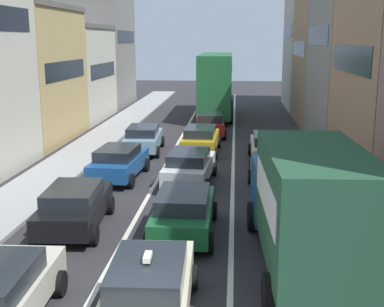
{
  "coord_description": "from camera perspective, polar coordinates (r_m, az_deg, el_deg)",
  "views": [
    {
      "loc": [
        1.73,
        -8.48,
        6.22
      ],
      "look_at": [
        0.0,
        12.0,
        1.6
      ],
      "focal_mm": 47.75,
      "sensor_mm": 36.0,
      "label": 1
    }
  ],
  "objects": [
    {
      "name": "sidewalk_left",
      "position": [
        30.33,
        -11.42,
        0.71
      ],
      "size": [
        2.6,
        64.0,
        0.14
      ],
      "primitive_type": "cube",
      "color": "#A3A3A3",
      "rests_on": "ground"
    },
    {
      "name": "lane_stripe_left",
      "position": [
        29.35,
        -1.99,
        0.43
      ],
      "size": [
        0.16,
        60.0,
        0.01
      ],
      "primitive_type": "cube",
      "color": "silver",
      "rests_on": "ground"
    },
    {
      "name": "lane_stripe_right",
      "position": [
        29.15,
        4.66,
        0.31
      ],
      "size": [
        0.16,
        60.0,
        0.01
      ],
      "primitive_type": "cube",
      "color": "silver",
      "rests_on": "ground"
    },
    {
      "name": "building_row_left",
      "position": [
        33.3,
        -19.86,
        10.31
      ],
      "size": [
        7.2,
        43.9,
        13.25
      ],
      "rotation": [
        0.0,
        0.0,
        1.57
      ],
      "color": "#B2ADA3",
      "rests_on": "ground"
    },
    {
      "name": "building_row_right",
      "position": [
        31.47,
        20.29,
        11.39
      ],
      "size": [
        7.2,
        43.9,
        13.29
      ],
      "rotation": [
        0.0,
        0.0,
        -1.57
      ],
      "color": "#B2ADA3",
      "rests_on": "ground"
    },
    {
      "name": "removalist_box_truck",
      "position": [
        14.06,
        12.71,
        -5.23
      ],
      "size": [
        2.97,
        7.79,
        3.58
      ],
      "rotation": [
        0.0,
        0.0,
        1.61
      ],
      "color": "navy",
      "rests_on": "ground"
    },
    {
      "name": "taxi_centre_lane_front",
      "position": [
        11.81,
        -4.81,
        -14.69
      ],
      "size": [
        2.2,
        4.37,
        1.66
      ],
      "rotation": [
        0.0,
        0.0,
        1.61
      ],
      "color": "beige",
      "rests_on": "ground"
    },
    {
      "name": "sedan_centre_lane_second",
      "position": [
        16.57,
        -0.94,
        -6.44
      ],
      "size": [
        2.07,
        4.31,
        1.49
      ],
      "rotation": [
        0.0,
        0.0,
        1.57
      ],
      "color": "#19592D",
      "rests_on": "ground"
    },
    {
      "name": "wagon_left_lane_second",
      "position": [
        17.51,
        -12.99,
        -5.71
      ],
      "size": [
        2.3,
        4.41,
        1.49
      ],
      "rotation": [
        0.0,
        0.0,
        1.64
      ],
      "color": "black",
      "rests_on": "ground"
    },
    {
      "name": "hatchback_centre_lane_third",
      "position": [
        22.27,
        -0.3,
        -1.43
      ],
      "size": [
        2.3,
        4.41,
        1.49
      ],
      "rotation": [
        0.0,
        0.0,
        1.5
      ],
      "color": "silver",
      "rests_on": "ground"
    },
    {
      "name": "sedan_left_lane_third",
      "position": [
        23.3,
        -8.18,
        -0.92
      ],
      "size": [
        2.25,
        4.39,
        1.49
      ],
      "rotation": [
        0.0,
        0.0,
        1.52
      ],
      "color": "#194C8C",
      "rests_on": "ground"
    },
    {
      "name": "coupe_centre_lane_fourth",
      "position": [
        28.33,
        0.95,
        1.63
      ],
      "size": [
        2.16,
        4.35,
        1.49
      ],
      "rotation": [
        0.0,
        0.0,
        1.54
      ],
      "color": "#B29319",
      "rests_on": "ground"
    },
    {
      "name": "sedan_left_lane_fourth",
      "position": [
        28.7,
        -5.46,
        1.71
      ],
      "size": [
        2.23,
        4.38,
        1.49
      ],
      "rotation": [
        0.0,
        0.0,
        1.62
      ],
      "color": "#759EB7",
      "rests_on": "ground"
    },
    {
      "name": "sedan_centre_lane_fifth",
      "position": [
        33.58,
        1.97,
        3.36
      ],
      "size": [
        2.29,
        4.41,
        1.49
      ],
      "rotation": [
        0.0,
        0.0,
        1.64
      ],
      "color": "#A51E1E",
      "rests_on": "ground"
    },
    {
      "name": "sedan_right_lane_behind_truck",
      "position": [
        21.04,
        9.4,
        -2.44
      ],
      "size": [
        2.22,
        4.38,
        1.49
      ],
      "rotation": [
        0.0,
        0.0,
        1.62
      ],
      "color": "gray",
      "rests_on": "ground"
    },
    {
      "name": "wagon_right_lane_far",
      "position": [
        26.57,
        8.6,
        0.74
      ],
      "size": [
        2.07,
        4.31,
        1.49
      ],
      "rotation": [
        0.0,
        0.0,
        1.57
      ],
      "color": "beige",
      "rests_on": "ground"
    },
    {
      "name": "bus_mid_queue_primary",
      "position": [
        41.38,
        2.69,
        7.95
      ],
      "size": [
        2.87,
        10.52,
        5.06
      ],
      "rotation": [
        0.0,
        0.0,
        1.58
      ],
      "color": "#1E6033",
      "rests_on": "ground"
    }
  ]
}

